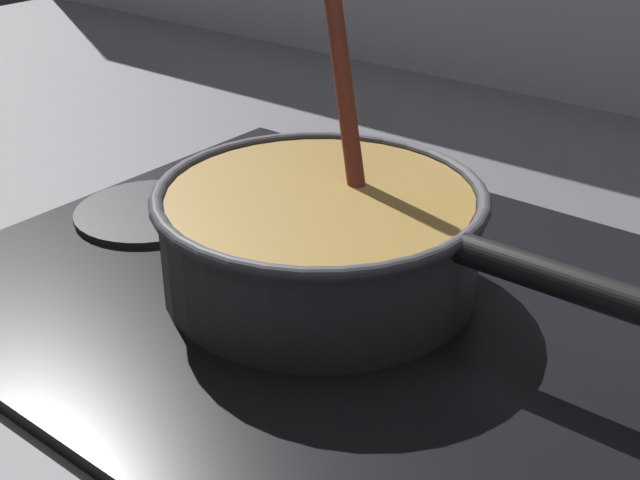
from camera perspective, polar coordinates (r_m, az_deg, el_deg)
name	(u,v)px	position (r m, az deg, el deg)	size (l,w,h in m)	color
ground	(156,463)	(0.55, -11.18, -14.71)	(2.40, 1.60, 0.04)	#4C4C51
hob_plate	(320,290)	(0.66, 0.00, -3.42)	(0.56, 0.48, 0.01)	black
burner_ring	(320,279)	(0.65, 0.00, -2.66)	(0.16, 0.16, 0.01)	#592D0C
spare_burner	(149,212)	(0.78, -11.58, 1.90)	(0.14, 0.14, 0.01)	#262628
cooking_pan	(322,234)	(0.63, 0.15, 0.45)	(0.42, 0.25, 0.31)	#38383D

